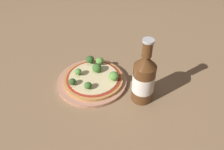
% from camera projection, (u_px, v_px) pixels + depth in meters
% --- Properties ---
extents(ground_plane, '(3.00, 3.00, 0.00)m').
position_uv_depth(ground_plane, '(99.00, 83.00, 0.78)').
color(ground_plane, '#846647').
extents(plate, '(0.25, 0.25, 0.01)m').
position_uv_depth(plate, '(92.00, 81.00, 0.78)').
color(plate, tan).
rests_on(plate, ground_plane).
extents(pizza, '(0.21, 0.21, 0.01)m').
position_uv_depth(pizza, '(94.00, 78.00, 0.77)').
color(pizza, '#B77F42').
rests_on(pizza, plate).
extents(broccoli_floret_0, '(0.03, 0.03, 0.03)m').
position_uv_depth(broccoli_floret_0, '(100.00, 61.00, 0.81)').
color(broccoli_floret_0, '#7A9E5B').
rests_on(broccoli_floret_0, pizza).
extents(broccoli_floret_1, '(0.03, 0.03, 0.03)m').
position_uv_depth(broccoli_floret_1, '(78.00, 72.00, 0.76)').
color(broccoli_floret_1, '#7A9E5B').
rests_on(broccoli_floret_1, pizza).
extents(broccoli_floret_2, '(0.03, 0.03, 0.03)m').
position_uv_depth(broccoli_floret_2, '(97.00, 68.00, 0.78)').
color(broccoli_floret_2, '#7A9E5B').
rests_on(broccoli_floret_2, pizza).
extents(broccoli_floret_3, '(0.03, 0.03, 0.02)m').
position_uv_depth(broccoli_floret_3, '(88.00, 85.00, 0.71)').
color(broccoli_floret_3, '#7A9E5B').
rests_on(broccoli_floret_3, pizza).
extents(broccoli_floret_4, '(0.03, 0.03, 0.03)m').
position_uv_depth(broccoli_floret_4, '(90.00, 59.00, 0.81)').
color(broccoli_floret_4, '#7A9E5B').
rests_on(broccoli_floret_4, pizza).
extents(broccoli_floret_5, '(0.02, 0.02, 0.02)m').
position_uv_depth(broccoli_floret_5, '(72.00, 82.00, 0.73)').
color(broccoli_floret_5, '#7A9E5B').
rests_on(broccoli_floret_5, pizza).
extents(broccoli_floret_6, '(0.03, 0.03, 0.03)m').
position_uv_depth(broccoli_floret_6, '(114.00, 76.00, 0.75)').
color(broccoli_floret_6, '#7A9E5B').
rests_on(broccoli_floret_6, pizza).
extents(beer_bottle, '(0.07, 0.07, 0.22)m').
position_uv_depth(beer_bottle, '(144.00, 79.00, 0.67)').
color(beer_bottle, '#563319').
rests_on(beer_bottle, ground_plane).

